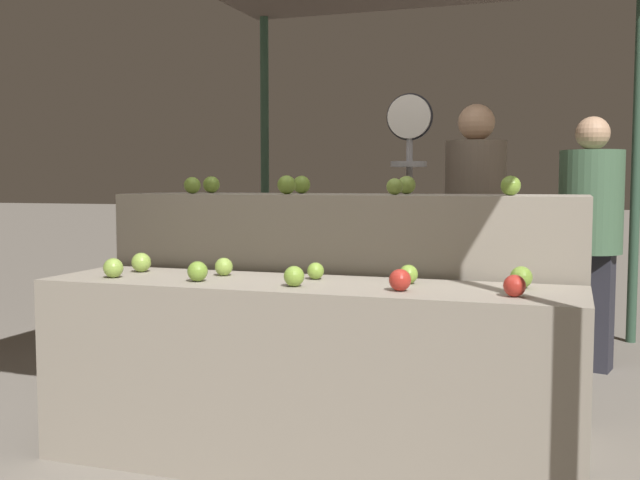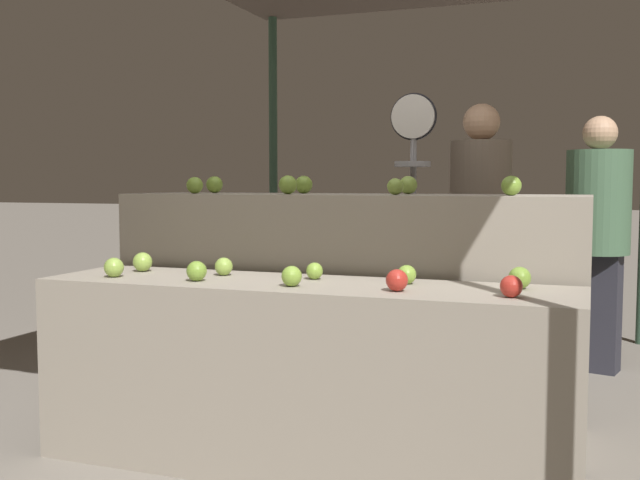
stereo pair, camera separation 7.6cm
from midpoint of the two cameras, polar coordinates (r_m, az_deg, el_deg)
name	(u,v)px [view 2 (the right image)]	position (r m, az deg, el deg)	size (l,w,h in m)	color
ground_plane	(303,467)	(3.22, -0.62, -16.93)	(60.00, 60.00, 0.00)	gray
display_counter_front	(303,376)	(3.10, -0.62, -10.32)	(2.19, 0.55, 0.77)	gray
display_counter_back	(348,310)	(3.62, 2.75, -5.35)	(2.19, 0.55, 1.11)	gray
apple_front_0	(114,267)	(3.30, -14.80, -2.03)	(0.08, 0.08, 0.08)	#8EB247
apple_front_1	(197,271)	(3.10, -8.69, -2.36)	(0.08, 0.08, 0.08)	#7AA338
apple_front_2	(291,276)	(2.91, -1.45, -2.77)	(0.08, 0.08, 0.08)	#84AD3D
apple_front_3	(397,280)	(2.80, 6.66, -3.07)	(0.08, 0.08, 0.08)	#B72D23
apple_front_4	(511,286)	(2.73, 15.15, -3.43)	(0.08, 0.08, 0.08)	#B72D23
apple_front_5	(143,262)	(3.47, -12.76, -1.64)	(0.09, 0.09, 0.09)	#8EB247
apple_front_6	(224,266)	(3.27, -6.68, -2.02)	(0.08, 0.08, 0.08)	#8EB247
apple_front_7	(315,271)	(3.12, 0.28, -2.37)	(0.07, 0.07, 0.07)	#84AD3D
apple_front_8	(407,275)	(3.00, 7.34, -2.63)	(0.08, 0.08, 0.08)	#84AD3D
apple_front_9	(520,278)	(2.95, 15.69, -2.80)	(0.09, 0.09, 0.09)	#7AA338
apple_back_0	(195,185)	(3.77, -8.95, 4.14)	(0.08, 0.08, 0.08)	#84AD3D
apple_back_1	(288,185)	(3.56, -1.84, 4.23)	(0.09, 0.09, 0.09)	#84AD3D
apple_back_2	(395,187)	(3.40, 6.40, 4.07)	(0.08, 0.08, 0.08)	#8EB247
apple_back_3	(511,186)	(3.30, 15.01, 4.02)	(0.09, 0.09, 0.09)	#7AA338
apple_back_4	(215,185)	(3.95, -7.49, 4.20)	(0.09, 0.09, 0.09)	#84AD3D
apple_back_5	(304,185)	(3.75, -0.67, 4.24)	(0.09, 0.09, 0.09)	#84AD3D
apple_back_6	(408,185)	(3.59, 7.34, 4.17)	(0.09, 0.09, 0.09)	#8EB247
produce_scale	(413,178)	(4.18, 7.61, 4.73)	(0.26, 0.20, 1.66)	#99999E
person_vendor_at_scale	(480,223)	(4.47, 12.57, 1.30)	(0.46, 0.46, 1.62)	#2D2D38
person_customer_left	(597,227)	(4.91, 20.80, 0.93)	(0.46, 0.46, 1.57)	#2D2D38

